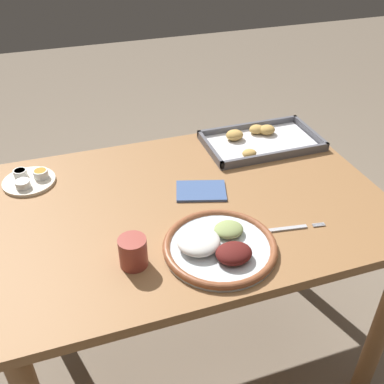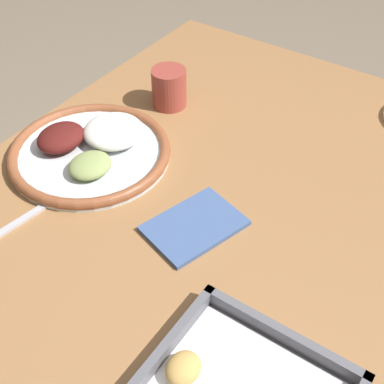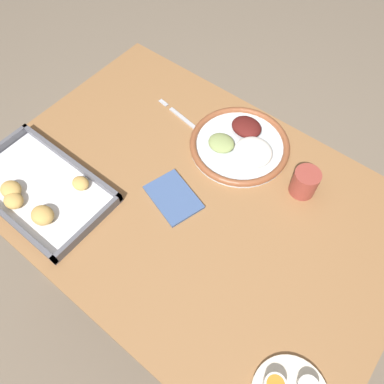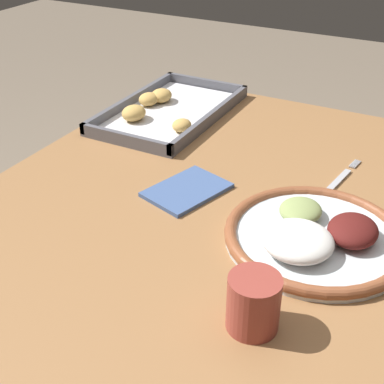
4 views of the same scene
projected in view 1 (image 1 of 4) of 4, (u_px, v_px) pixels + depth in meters
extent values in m
plane|color=#7A6B59|center=(192.00, 351.00, 1.76)|extent=(8.00, 8.00, 0.00)
cube|color=olive|center=(192.00, 204.00, 1.34)|extent=(1.14, 0.79, 0.03)
cylinder|color=olive|center=(381.00, 328.00, 1.42)|extent=(0.06, 0.06, 0.71)
cylinder|color=olive|center=(32.00, 257.00, 1.68)|extent=(0.06, 0.06, 0.71)
cylinder|color=olive|center=(280.00, 204.00, 1.95)|extent=(0.06, 0.06, 0.71)
cylinder|color=silver|center=(220.00, 248.00, 1.15)|extent=(0.29, 0.29, 0.01)
torus|color=brown|center=(220.00, 246.00, 1.15)|extent=(0.30, 0.30, 0.02)
ellipsoid|color=white|center=(199.00, 241.00, 1.13)|extent=(0.11, 0.11, 0.04)
ellipsoid|color=#511614|center=(234.00, 253.00, 1.10)|extent=(0.09, 0.08, 0.04)
ellipsoid|color=#8C9E5B|center=(229.00, 229.00, 1.18)|extent=(0.08, 0.07, 0.03)
cube|color=#B2B2B7|center=(277.00, 230.00, 1.22)|extent=(0.17, 0.04, 0.00)
cylinder|color=#B2B2B7|center=(319.00, 226.00, 1.23)|extent=(0.04, 0.01, 0.00)
cylinder|color=#B2B2B7|center=(319.00, 225.00, 1.23)|extent=(0.04, 0.01, 0.00)
cylinder|color=#B2B2B7|center=(318.00, 224.00, 1.24)|extent=(0.04, 0.01, 0.00)
cylinder|color=#B2B2B7|center=(318.00, 223.00, 1.24)|extent=(0.04, 0.01, 0.00)
cylinder|color=beige|center=(29.00, 181.00, 1.40)|extent=(0.16, 0.16, 0.01)
cylinder|color=silver|center=(41.00, 174.00, 1.41)|extent=(0.05, 0.05, 0.03)
cylinder|color=#C67F23|center=(40.00, 171.00, 1.40)|extent=(0.04, 0.04, 0.01)
cylinder|color=silver|center=(20.00, 173.00, 1.41)|extent=(0.04, 0.04, 0.02)
cylinder|color=#51992D|center=(20.00, 171.00, 1.41)|extent=(0.03, 0.03, 0.01)
cylinder|color=silver|center=(23.00, 184.00, 1.36)|extent=(0.04, 0.04, 0.02)
cylinder|color=#593319|center=(22.00, 182.00, 1.36)|extent=(0.04, 0.04, 0.01)
cube|color=#595960|center=(261.00, 144.00, 1.60)|extent=(0.40, 0.24, 0.01)
cube|color=silver|center=(261.00, 143.00, 1.60)|extent=(0.37, 0.22, 0.00)
cube|color=#595960|center=(276.00, 155.00, 1.51)|extent=(0.40, 0.01, 0.02)
cube|color=#595960|center=(248.00, 126.00, 1.68)|extent=(0.40, 0.01, 0.02)
cube|color=#595960|center=(210.00, 149.00, 1.54)|extent=(0.01, 0.24, 0.02)
cube|color=#595960|center=(310.00, 132.00, 1.65)|extent=(0.01, 0.24, 0.02)
ellipsoid|color=tan|center=(235.00, 135.00, 1.61)|extent=(0.06, 0.05, 0.03)
ellipsoid|color=tan|center=(249.00, 153.00, 1.51)|extent=(0.05, 0.04, 0.03)
ellipsoid|color=tan|center=(257.00, 129.00, 1.65)|extent=(0.06, 0.05, 0.03)
ellipsoid|color=tan|center=(267.00, 130.00, 1.64)|extent=(0.06, 0.05, 0.03)
cylinder|color=#993D33|center=(133.00, 252.00, 1.09)|extent=(0.07, 0.07, 0.08)
cube|color=#3F598C|center=(201.00, 191.00, 1.36)|extent=(0.17, 0.14, 0.01)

